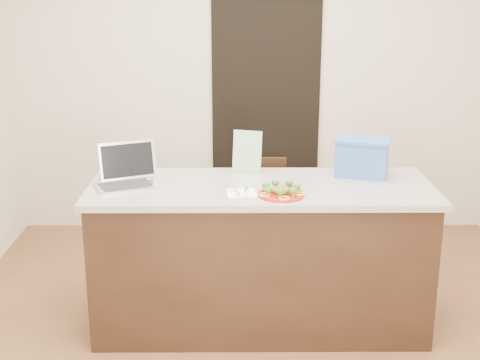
{
  "coord_description": "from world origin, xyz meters",
  "views": [
    {
      "loc": [
        -0.15,
        -3.55,
        2.11
      ],
      "look_at": [
        -0.13,
        0.2,
        0.97
      ],
      "focal_mm": 50.0,
      "sensor_mm": 36.0,
      "label": 1
    }
  ],
  "objects_px": {
    "laptop": "(127,173)",
    "island": "(260,256)",
    "blue_box": "(362,157)",
    "chair": "(259,212)",
    "yogurt_bottle": "(292,193)",
    "plate": "(281,194)",
    "napkin": "(241,193)"
  },
  "relations": [
    {
      "from": "plate",
      "to": "laptop",
      "type": "distance_m",
      "value": 0.94
    },
    {
      "from": "laptop",
      "to": "blue_box",
      "type": "distance_m",
      "value": 1.45
    },
    {
      "from": "plate",
      "to": "napkin",
      "type": "height_order",
      "value": "plate"
    },
    {
      "from": "napkin",
      "to": "yogurt_bottle",
      "type": "relative_size",
      "value": 2.42
    },
    {
      "from": "island",
      "to": "chair",
      "type": "distance_m",
      "value": 0.71
    },
    {
      "from": "plate",
      "to": "blue_box",
      "type": "height_order",
      "value": "blue_box"
    },
    {
      "from": "island",
      "to": "blue_box",
      "type": "relative_size",
      "value": 5.34
    },
    {
      "from": "yogurt_bottle",
      "to": "blue_box",
      "type": "xyz_separation_m",
      "value": [
        0.47,
        0.44,
        0.09
      ]
    },
    {
      "from": "blue_box",
      "to": "chair",
      "type": "xyz_separation_m",
      "value": [
        -0.62,
        0.5,
        -0.54
      ]
    },
    {
      "from": "yogurt_bottle",
      "to": "chair",
      "type": "height_order",
      "value": "yogurt_bottle"
    },
    {
      "from": "blue_box",
      "to": "laptop",
      "type": "bearing_deg",
      "value": -155.34
    },
    {
      "from": "yogurt_bottle",
      "to": "blue_box",
      "type": "distance_m",
      "value": 0.65
    },
    {
      "from": "plate",
      "to": "yogurt_bottle",
      "type": "distance_m",
      "value": 0.07
    },
    {
      "from": "island",
      "to": "blue_box",
      "type": "xyz_separation_m",
      "value": [
        0.64,
        0.21,
        0.58
      ]
    },
    {
      "from": "plate",
      "to": "yogurt_bottle",
      "type": "xyz_separation_m",
      "value": [
        0.06,
        -0.03,
        0.02
      ]
    },
    {
      "from": "napkin",
      "to": "yogurt_bottle",
      "type": "height_order",
      "value": "yogurt_bottle"
    },
    {
      "from": "blue_box",
      "to": "plate",
      "type": "bearing_deg",
      "value": -124.65
    },
    {
      "from": "napkin",
      "to": "blue_box",
      "type": "distance_m",
      "value": 0.85
    },
    {
      "from": "island",
      "to": "chair",
      "type": "relative_size",
      "value": 2.35
    },
    {
      "from": "island",
      "to": "yogurt_bottle",
      "type": "distance_m",
      "value": 0.57
    },
    {
      "from": "island",
      "to": "plate",
      "type": "distance_m",
      "value": 0.52
    },
    {
      "from": "yogurt_bottle",
      "to": "chair",
      "type": "distance_m",
      "value": 1.06
    },
    {
      "from": "laptop",
      "to": "island",
      "type": "bearing_deg",
      "value": -25.69
    },
    {
      "from": "laptop",
      "to": "blue_box",
      "type": "xyz_separation_m",
      "value": [
        1.44,
        0.18,
        0.05
      ]
    },
    {
      "from": "blue_box",
      "to": "island",
      "type": "bearing_deg",
      "value": -144.41
    },
    {
      "from": "plate",
      "to": "yogurt_bottle",
      "type": "relative_size",
      "value": 3.89
    },
    {
      "from": "plate",
      "to": "laptop",
      "type": "height_order",
      "value": "laptop"
    },
    {
      "from": "blue_box",
      "to": "napkin",
      "type": "bearing_deg",
      "value": -136.19
    },
    {
      "from": "island",
      "to": "chair",
      "type": "xyz_separation_m",
      "value": [
        0.02,
        0.71,
        0.04
      ]
    },
    {
      "from": "island",
      "to": "plate",
      "type": "relative_size",
      "value": 7.83
    },
    {
      "from": "napkin",
      "to": "laptop",
      "type": "height_order",
      "value": "laptop"
    },
    {
      "from": "yogurt_bottle",
      "to": "chair",
      "type": "relative_size",
      "value": 0.08
    }
  ]
}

